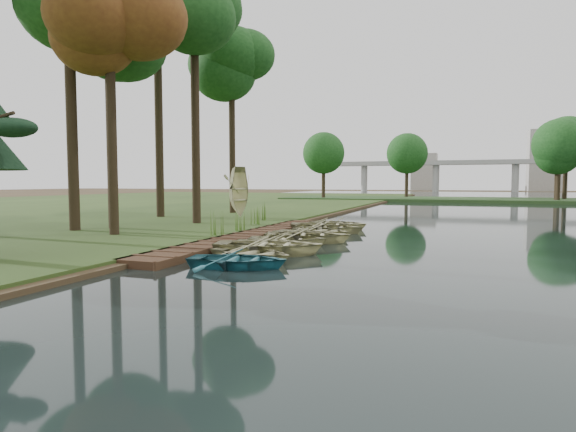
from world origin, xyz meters
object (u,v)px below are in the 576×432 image
(rowboat_1, at_px, (252,251))
(stored_rowboat, at_px, (239,212))
(boardwalk, at_px, (248,237))
(rowboat_2, at_px, (269,243))
(rowboat_0, at_px, (238,258))

(rowboat_1, relative_size, stored_rowboat, 0.91)
(boardwalk, distance_m, rowboat_1, 5.94)
(rowboat_2, distance_m, stored_rowboat, 14.80)
(boardwalk, distance_m, stored_rowboat, 10.06)
(rowboat_1, bearing_deg, boardwalk, 42.26)
(rowboat_0, bearing_deg, rowboat_1, -2.02)
(rowboat_2, bearing_deg, boardwalk, 21.03)
(boardwalk, xyz_separation_m, rowboat_0, (2.77, -6.72, 0.21))
(boardwalk, relative_size, rowboat_2, 4.17)
(rowboat_1, bearing_deg, rowboat_2, 14.88)
(rowboat_0, distance_m, rowboat_2, 2.76)
(rowboat_2, xyz_separation_m, stored_rowboat, (-7.37, 12.83, 0.20))
(rowboat_0, bearing_deg, rowboat_2, -6.46)
(boardwalk, bearing_deg, rowboat_0, -67.64)
(boardwalk, height_order, rowboat_0, rowboat_0)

